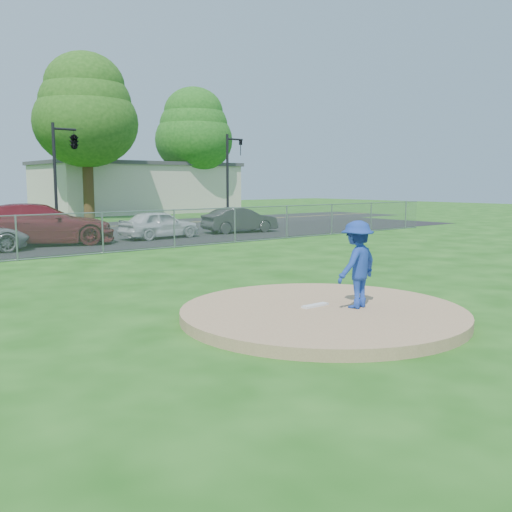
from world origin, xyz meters
The scene contains 14 objects.
ground centered at (0.00, 10.00, 0.00)m, with size 120.00×120.00×0.00m, color #164D10.
pitchers_mound centered at (0.00, 0.00, 0.10)m, with size 5.40×5.40×0.20m, color #9E7B57.
pitching_rubber centered at (0.00, 0.20, 0.22)m, with size 0.60×0.15×0.04m, color white.
chain_link_fence centered at (0.00, 12.00, 0.75)m, with size 40.00×0.06×1.50m, color gray.
parking_lot centered at (0.00, 16.50, 0.01)m, with size 50.00×8.00×0.01m, color black.
commercial_building centered at (16.00, 38.00, 2.16)m, with size 16.40×9.40×4.30m.
tree_right centered at (9.00, 32.00, 7.65)m, with size 7.28×7.28×11.63m.
tree_far_right centered at (20.00, 35.00, 7.06)m, with size 6.72×6.72×10.74m.
traffic_signal_center centered at (3.97, 22.00, 4.61)m, with size 1.42×2.48×5.60m.
traffic_signal_right centered at (14.24, 22.00, 3.36)m, with size 1.28×0.20×5.60m.
pitcher centered at (0.55, -0.35, 1.03)m, with size 1.07×0.62×1.66m, color #1B3A97.
parked_car_darkred centered at (0.21, 16.29, 0.87)m, with size 2.40×5.90×1.71m, color maroon.
parked_car_pearl centered at (5.47, 15.74, 0.65)m, with size 1.52×3.77×1.28m, color silver.
parked_car_charcoal centered at (10.29, 15.90, 0.65)m, with size 1.36×3.89×1.28m, color #29292C.
Camera 1 is at (-7.69, -7.41, 2.57)m, focal length 40.00 mm.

